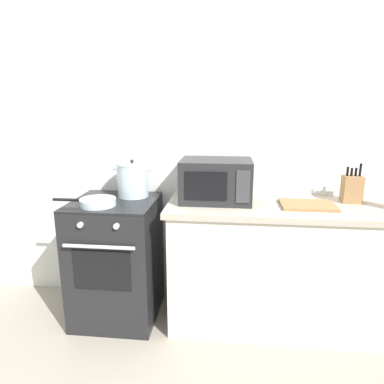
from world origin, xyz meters
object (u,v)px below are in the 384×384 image
stove (117,259)px  frying_pan (97,202)px  microwave (216,180)px  stock_pot (133,180)px  knife_block (352,189)px  cutting_board (307,205)px

stove → frying_pan: 0.51m
frying_pan → microwave: size_ratio=0.89×
microwave → frying_pan: bearing=-165.2°
stock_pot → knife_block: (1.58, 0.00, -0.03)m
cutting_board → knife_block: (0.33, 0.14, 0.09)m
knife_block → stock_pot: bearing=-180.0°
frying_pan → microwave: (0.81, 0.21, 0.12)m
stock_pot → microwave: 0.63m
frying_pan → knife_block: knife_block is taller
stove → microwave: (0.74, 0.08, 0.61)m
microwave → knife_block: microwave is taller
stove → stock_pot: bearing=52.1°
stove → stock_pot: 0.61m
microwave → knife_block: size_ratio=1.79×
frying_pan → knife_block: bearing=8.9°
frying_pan → stove: bearing=62.5°
frying_pan → microwave: bearing=14.8°
stock_pot → frying_pan: (-0.18, -0.27, -0.10)m
stove → cutting_board: cutting_board is taller
frying_pan → microwave: 0.84m
stove → knife_block: knife_block is taller
stove → stock_pot: stock_pot is taller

